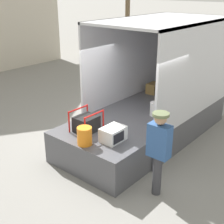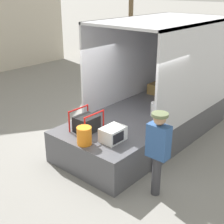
# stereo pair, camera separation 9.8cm
# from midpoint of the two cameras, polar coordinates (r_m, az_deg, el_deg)

# --- Properties ---
(ground_plane) EXTENTS (160.00, 160.00, 0.00)m
(ground_plane) POSITION_cam_midpoint_polar(r_m,az_deg,el_deg) (7.85, 0.91, -7.99)
(ground_plane) COLOR gray
(box_truck) EXTENTS (6.03, 2.27, 3.15)m
(box_truck) POSITION_cam_midpoint_polar(r_m,az_deg,el_deg) (10.19, 13.73, 4.15)
(box_truck) COLOR #B2B2B7
(box_truck) RESTS_ON ground
(tailgate_deck) EXTENTS (1.29, 2.16, 0.78)m
(tailgate_deck) POSITION_cam_midpoint_polar(r_m,az_deg,el_deg) (7.24, -2.38, -7.21)
(tailgate_deck) COLOR #4C4C51
(tailgate_deck) RESTS_ON ground
(microwave) EXTENTS (0.54, 0.41, 0.32)m
(microwave) POSITION_cam_midpoint_polar(r_m,az_deg,el_deg) (6.78, 0.59, -4.07)
(microwave) COLOR white
(microwave) RESTS_ON tailgate_deck
(portable_generator) EXTENTS (0.64, 0.55, 0.51)m
(portable_generator) POSITION_cam_midpoint_polar(r_m,az_deg,el_deg) (7.26, -4.17, -2.02)
(portable_generator) COLOR black
(portable_generator) RESTS_ON tailgate_deck
(orange_bucket) EXTENTS (0.32, 0.32, 0.40)m
(orange_bucket) POSITION_cam_midpoint_polar(r_m,az_deg,el_deg) (6.65, -4.67, -4.36)
(orange_bucket) COLOR orange
(orange_bucket) RESTS_ON tailgate_deck
(worker_person) EXTENTS (0.32, 0.44, 1.77)m
(worker_person) POSITION_cam_midpoint_polar(r_m,az_deg,el_deg) (6.05, 8.89, -6.16)
(worker_person) COLOR #38383D
(worker_person) RESTS_ON ground
(pickup_truck_black) EXTENTS (4.80, 1.83, 1.56)m
(pickup_truck_black) POSITION_cam_midpoint_polar(r_m,az_deg,el_deg) (16.92, 19.63, 9.55)
(pickup_truck_black) COLOR black
(pickup_truck_black) RESTS_ON ground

